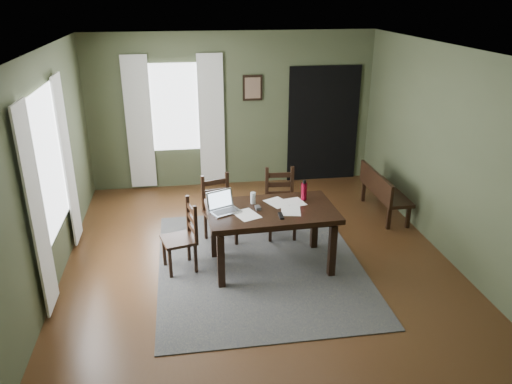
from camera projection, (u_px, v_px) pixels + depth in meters
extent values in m
cube|color=#492C16|center=(259.00, 264.00, 6.53)|extent=(5.00, 6.00, 0.01)
cube|color=#464F33|center=(233.00, 111.00, 8.76)|extent=(5.00, 0.02, 2.70)
cube|color=#464F33|center=(332.00, 317.00, 3.27)|extent=(5.00, 0.02, 2.70)
cube|color=#464F33|center=(43.00, 178.00, 5.66)|extent=(0.02, 6.00, 2.70)
cube|color=#464F33|center=(453.00, 157.00, 6.36)|extent=(0.02, 6.00, 2.70)
cube|color=white|center=(260.00, 51.00, 5.50)|extent=(5.00, 6.00, 0.02)
cube|color=#414141|center=(259.00, 264.00, 6.52)|extent=(2.60, 3.20, 0.01)
cube|color=black|center=(271.00, 211.00, 6.20)|extent=(1.63, 1.01, 0.06)
cube|color=black|center=(271.00, 216.00, 6.22)|extent=(1.45, 0.84, 0.05)
cube|color=black|center=(221.00, 261.00, 5.90)|extent=(0.09, 0.09, 0.68)
cube|color=black|center=(214.00, 233.00, 6.58)|extent=(0.09, 0.09, 0.68)
cube|color=black|center=(332.00, 250.00, 6.14)|extent=(0.09, 0.09, 0.68)
cube|color=black|center=(314.00, 225.00, 6.82)|extent=(0.09, 0.09, 0.68)
cube|color=black|center=(179.00, 240.00, 6.25)|extent=(0.49, 0.49, 0.04)
cube|color=black|center=(164.00, 252.00, 6.41)|extent=(0.05, 0.05, 0.39)
cube|color=black|center=(189.00, 247.00, 6.53)|extent=(0.05, 0.05, 0.39)
cube|color=black|center=(170.00, 263.00, 6.13)|extent=(0.05, 0.05, 0.39)
cube|color=black|center=(196.00, 258.00, 6.25)|extent=(0.05, 0.05, 0.39)
cube|color=black|center=(188.00, 214.00, 6.36)|extent=(0.05, 0.05, 0.50)
cube|color=black|center=(196.00, 224.00, 6.07)|extent=(0.05, 0.05, 0.50)
cube|color=black|center=(192.00, 229.00, 6.27)|extent=(0.09, 0.29, 0.07)
cube|color=black|center=(192.00, 219.00, 6.22)|extent=(0.09, 0.29, 0.07)
cube|color=black|center=(191.00, 209.00, 6.17)|extent=(0.09, 0.29, 0.07)
cube|color=black|center=(220.00, 214.00, 6.93)|extent=(0.51, 0.51, 0.04)
cube|color=black|center=(213.00, 236.00, 6.81)|extent=(0.05, 0.05, 0.41)
cube|color=black|center=(206.00, 226.00, 7.10)|extent=(0.05, 0.05, 0.41)
cube|color=black|center=(236.00, 231.00, 6.93)|extent=(0.05, 0.05, 0.41)
cube|color=black|center=(228.00, 222.00, 7.22)|extent=(0.05, 0.05, 0.41)
cube|color=black|center=(203.00, 193.00, 6.92)|extent=(0.05, 0.05, 0.52)
cube|color=black|center=(227.00, 190.00, 7.05)|extent=(0.05, 0.05, 0.52)
cube|color=black|center=(216.00, 201.00, 7.04)|extent=(0.30, 0.10, 0.07)
cube|color=black|center=(215.00, 191.00, 6.99)|extent=(0.30, 0.10, 0.07)
cube|color=black|center=(215.00, 182.00, 6.94)|extent=(0.30, 0.10, 0.07)
cube|color=black|center=(281.00, 207.00, 7.10)|extent=(0.45, 0.45, 0.04)
cube|color=black|center=(270.00, 228.00, 7.02)|extent=(0.04, 0.04, 0.42)
cube|color=black|center=(267.00, 217.00, 7.34)|extent=(0.04, 0.04, 0.42)
cube|color=black|center=(295.00, 227.00, 7.05)|extent=(0.04, 0.04, 0.42)
cube|color=black|center=(291.00, 216.00, 7.37)|extent=(0.04, 0.04, 0.42)
cube|color=black|center=(267.00, 185.00, 7.16)|extent=(0.05, 0.05, 0.53)
cube|color=black|center=(292.00, 184.00, 7.20)|extent=(0.05, 0.05, 0.53)
cube|color=black|center=(279.00, 194.00, 7.23)|extent=(0.32, 0.04, 0.07)
cube|color=black|center=(279.00, 184.00, 7.18)|extent=(0.32, 0.04, 0.07)
cube|color=black|center=(280.00, 175.00, 7.12)|extent=(0.32, 0.04, 0.07)
cube|color=black|center=(386.00, 192.00, 7.86)|extent=(0.40, 1.26, 0.05)
cube|color=black|center=(408.00, 217.00, 7.46)|extent=(0.05, 0.05, 0.35)
cube|color=black|center=(389.00, 218.00, 7.42)|extent=(0.05, 0.05, 0.35)
cube|color=black|center=(381.00, 190.00, 8.45)|extent=(0.05, 0.05, 0.35)
cube|color=black|center=(363.00, 191.00, 8.40)|extent=(0.05, 0.05, 0.35)
cube|color=black|center=(376.00, 182.00, 7.76)|extent=(0.04, 1.26, 0.31)
cube|color=#B7B7BC|center=(225.00, 211.00, 6.10)|extent=(0.42, 0.37, 0.02)
cube|color=#B7B7BC|center=(220.00, 199.00, 6.15)|extent=(0.35, 0.20, 0.23)
cube|color=silver|center=(220.00, 199.00, 6.14)|extent=(0.30, 0.17, 0.19)
cube|color=#3F3F42|center=(225.00, 211.00, 6.08)|extent=(0.33, 0.25, 0.00)
cube|color=#3F3F42|center=(258.00, 208.00, 6.18)|extent=(0.07, 0.11, 0.03)
cube|color=black|center=(281.00, 216.00, 5.98)|extent=(0.06, 0.18, 0.02)
cylinder|color=silver|center=(253.00, 198.00, 6.32)|extent=(0.08, 0.08, 0.15)
cylinder|color=maroon|center=(304.00, 191.00, 6.42)|extent=(0.10, 0.10, 0.23)
cylinder|color=black|center=(304.00, 182.00, 6.37)|extent=(0.06, 0.06, 0.04)
cube|color=white|center=(291.00, 211.00, 6.13)|extent=(0.28, 0.34, 0.00)
cube|color=white|center=(278.00, 202.00, 6.37)|extent=(0.36, 0.39, 0.00)
cube|color=white|center=(295.00, 202.00, 6.38)|extent=(0.27, 0.32, 0.00)
cube|color=white|center=(247.00, 215.00, 6.02)|extent=(0.36, 0.40, 0.00)
cube|color=white|center=(48.00, 164.00, 5.81)|extent=(0.01, 1.30, 1.70)
cube|color=white|center=(175.00, 108.00, 8.55)|extent=(1.00, 0.01, 1.50)
cube|color=silver|center=(37.00, 212.00, 5.16)|extent=(0.03, 0.48, 2.30)
cube|color=silver|center=(68.00, 162.00, 6.66)|extent=(0.03, 0.48, 2.30)
cube|color=silver|center=(139.00, 124.00, 8.53)|extent=(0.44, 0.03, 2.30)
cube|color=silver|center=(212.00, 121.00, 8.71)|extent=(0.44, 0.03, 2.30)
cube|color=black|center=(253.00, 88.00, 8.63)|extent=(0.34, 0.03, 0.44)
cube|color=brown|center=(253.00, 88.00, 8.61)|extent=(0.27, 0.01, 0.36)
cube|color=black|center=(323.00, 124.00, 9.08)|extent=(1.30, 0.03, 2.10)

